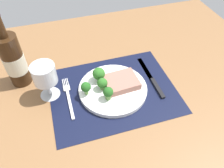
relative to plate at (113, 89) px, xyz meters
The scene contains 12 objects.
ground_plane 2.60cm from the plate, ahead, with size 140.00×110.00×3.00cm, color brown.
placemat 0.95cm from the plate, ahead, with size 44.88×34.69×0.30cm, color black.
plate is the anchor object (origin of this frame).
steak 3.93cm from the plate, 11.35° to the left, with size 11.69×9.53×2.47cm, color #9E6B5B.
broccoli_center 5.09cm from the plate, behind, with size 3.67×3.67×4.70cm.
broccoli_front_edge 7.47cm from the plate, 126.68° to the left, with size 4.54×4.54×5.52cm.
broccoli_near_steak 6.49cm from the plate, 124.62° to the right, with size 3.49×3.49×5.06cm.
broccoli_back_left 10.37cm from the plate, behind, with size 3.51×3.51×5.05cm.
fork 15.99cm from the plate, behind, with size 2.40×19.20×0.50cm.
knife 15.90cm from the plate, ahead, with size 1.80×23.00×0.80cm.
wine_bottle 35.94cm from the plate, 154.58° to the left, with size 7.49×7.49×28.57cm.
wine_glass 23.97cm from the plate, 167.24° to the left, with size 7.96×7.96×13.54cm.
Camera 1 is at (-15.62, -50.31, 59.52)cm, focal length 35.00 mm.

